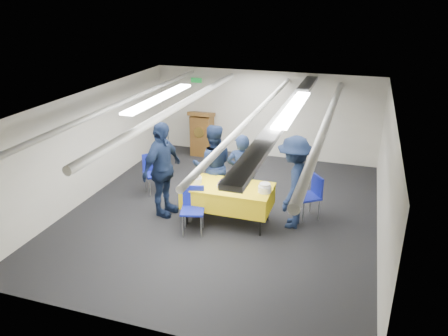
{
  "coord_description": "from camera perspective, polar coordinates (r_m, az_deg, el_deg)",
  "views": [
    {
      "loc": [
        2.46,
        -7.56,
        4.19
      ],
      "look_at": [
        0.08,
        -0.2,
        1.05
      ],
      "focal_mm": 35.0,
      "sensor_mm": 36.0,
      "label": 1
    }
  ],
  "objects": [
    {
      "name": "sailor_c",
      "position": [
        8.6,
        -8.08,
        -0.2
      ],
      "size": [
        0.67,
        1.19,
        1.92
      ],
      "primitive_type": "imported",
      "rotation": [
        0.0,
        0.0,
        1.38
      ],
      "color": "black",
      "rests_on": "ground"
    },
    {
      "name": "ground",
      "position": [
        8.99,
        -0.08,
        -5.7
      ],
      "size": [
        7.0,
        7.0,
        0.0
      ],
      "primitive_type": "plane",
      "color": "black",
      "rests_on": "ground"
    },
    {
      "name": "room_shell",
      "position": [
        8.65,
        1.35,
        6.12
      ],
      "size": [
        6.0,
        7.0,
        2.3
      ],
      "color": "silver",
      "rests_on": "ground"
    },
    {
      "name": "podium",
      "position": [
        11.91,
        -2.88,
        4.58
      ],
      "size": [
        0.62,
        0.53,
        1.25
      ],
      "color": "brown",
      "rests_on": "ground"
    },
    {
      "name": "chair_near",
      "position": [
        8.11,
        -4.07,
        -4.8
      ],
      "size": [
        0.52,
        0.52,
        0.87
      ],
      "color": "gray",
      "rests_on": "ground"
    },
    {
      "name": "sheet_cake",
      "position": [
        8.25,
        0.87,
        -2.1
      ],
      "size": [
        0.46,
        0.35,
        0.08
      ],
      "color": "white",
      "rests_on": "serving_table"
    },
    {
      "name": "sailor_d",
      "position": [
        8.21,
        9.08,
        -1.88
      ],
      "size": [
        0.69,
        1.17,
        1.79
      ],
      "primitive_type": "imported",
      "rotation": [
        0.0,
        0.0,
        -1.6
      ],
      "color": "black",
      "rests_on": "ground"
    },
    {
      "name": "chair_right",
      "position": [
        8.74,
        11.41,
        -3.12
      ],
      "size": [
        0.59,
        0.59,
        0.87
      ],
      "color": "gray",
      "rests_on": "ground"
    },
    {
      "name": "chair_left",
      "position": [
        9.79,
        -9.26,
        -0.15
      ],
      "size": [
        0.59,
        0.59,
        0.87
      ],
      "color": "gray",
      "rests_on": "ground"
    },
    {
      "name": "plate_stack_right",
      "position": [
        8.02,
        5.33,
        -2.63
      ],
      "size": [
        0.24,
        0.24,
        0.17
      ],
      "color": "white",
      "rests_on": "serving_table"
    },
    {
      "name": "serving_table",
      "position": [
        8.35,
        0.49,
        -3.67
      ],
      "size": [
        1.69,
        0.87,
        0.77
      ],
      "color": "black",
      "rests_on": "ground"
    },
    {
      "name": "sailor_a",
      "position": [
        8.71,
        2.3,
        -0.71
      ],
      "size": [
        0.64,
        0.47,
        1.63
      ],
      "primitive_type": "imported",
      "rotation": [
        0.0,
        0.0,
        3.28
      ],
      "color": "black",
      "rests_on": "ground"
    },
    {
      "name": "sailor_b",
      "position": [
        8.98,
        -1.48,
        0.34
      ],
      "size": [
        1.03,
        0.94,
        1.73
      ],
      "primitive_type": "imported",
      "rotation": [
        0.0,
        0.0,
        3.56
      ],
      "color": "black",
      "rests_on": "ground"
    },
    {
      "name": "plate_stack_left",
      "position": [
        8.38,
        -3.68,
        -1.48
      ],
      "size": [
        0.22,
        0.22,
        0.16
      ],
      "color": "white",
      "rests_on": "serving_table"
    }
  ]
}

